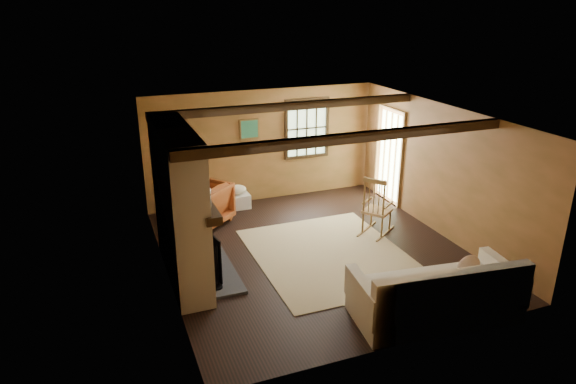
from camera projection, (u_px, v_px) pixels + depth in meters
name	position (u px, v px, depth m)	size (l,w,h in m)	color
ground	(314.00, 252.00, 8.93)	(5.50, 5.50, 0.00)	black
room_envelope	(322.00, 156.00, 8.65)	(5.02, 5.52, 2.44)	#A16439
fireplace	(181.00, 211.00, 7.79)	(1.02, 2.30, 2.40)	#995F3B
rug	(330.00, 255.00, 8.82)	(2.50, 3.00, 0.01)	#C7BD84
rocking_chair	(376.00, 209.00, 9.50)	(0.90, 0.82, 1.12)	tan
sofa	(437.00, 297.00, 6.96)	(2.36, 1.26, 0.91)	white
firewood_pile	(185.00, 210.00, 10.38)	(0.71, 0.13, 0.26)	#523323
laundry_basket	(237.00, 201.00, 10.78)	(0.50, 0.38, 0.30)	silver
basket_pillow	(237.00, 190.00, 10.69)	(0.40, 0.32, 0.20)	white
armchair	(204.00, 204.00, 9.93)	(0.87, 0.90, 0.82)	#BF6026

